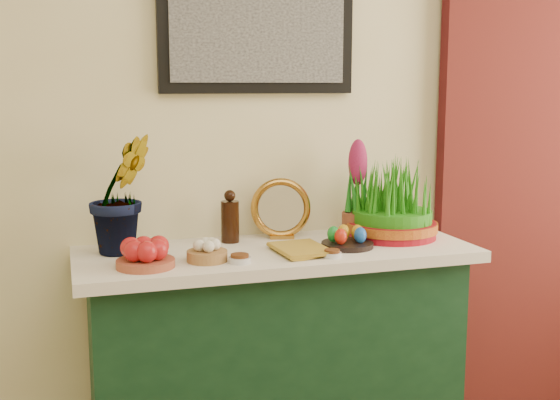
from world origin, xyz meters
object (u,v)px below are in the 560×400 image
object	(u,v)px
mirror	(281,209)
wheatgrass_sabzeh	(392,205)
sideboard	(276,372)
hyacinth_green	(121,174)
book	(278,251)

from	to	relation	value
mirror	wheatgrass_sabzeh	bearing A→B (deg)	-16.70
mirror	wheatgrass_sabzeh	size ratio (longest dim) A/B	0.67
wheatgrass_sabzeh	sideboard	bearing A→B (deg)	-175.70
hyacinth_green	wheatgrass_sabzeh	distance (m)	1.00
mirror	wheatgrass_sabzeh	xyz separation A→B (m)	(0.40, -0.12, 0.01)
mirror	book	size ratio (longest dim) A/B	1.04
sideboard	book	distance (m)	0.49
sideboard	mirror	size ratio (longest dim) A/B	5.59
sideboard	book	bearing A→B (deg)	-103.60
book	wheatgrass_sabzeh	xyz separation A→B (m)	(0.50, 0.14, 0.11)
book	wheatgrass_sabzeh	size ratio (longest dim) A/B	0.65
hyacinth_green	wheatgrass_sabzeh	xyz separation A→B (m)	(0.99, -0.05, -0.15)
sideboard	mirror	bearing A→B (deg)	66.66
hyacinth_green	wheatgrass_sabzeh	bearing A→B (deg)	-24.32
mirror	book	bearing A→B (deg)	-109.59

